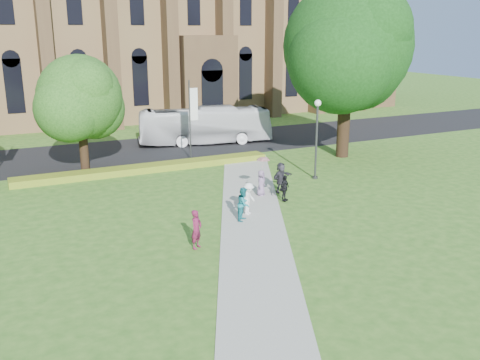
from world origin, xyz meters
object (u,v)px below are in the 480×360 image
large_tree (348,46)px  streetlamp (317,130)px  pedestrian_0 (196,229)px  tour_coach (205,125)px

large_tree → streetlamp: bearing=-140.7°
streetlamp → pedestrian_0: size_ratio=2.92×
streetlamp → large_tree: size_ratio=0.40×
streetlamp → tour_coach: bearing=99.4°
streetlamp → pedestrian_0: 13.94m
pedestrian_0 → tour_coach: bearing=29.0°
streetlamp → tour_coach: size_ratio=0.46×
tour_coach → pedestrian_0: bearing=168.8°
large_tree → pedestrian_0: 22.11m
streetlamp → large_tree: 8.73m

